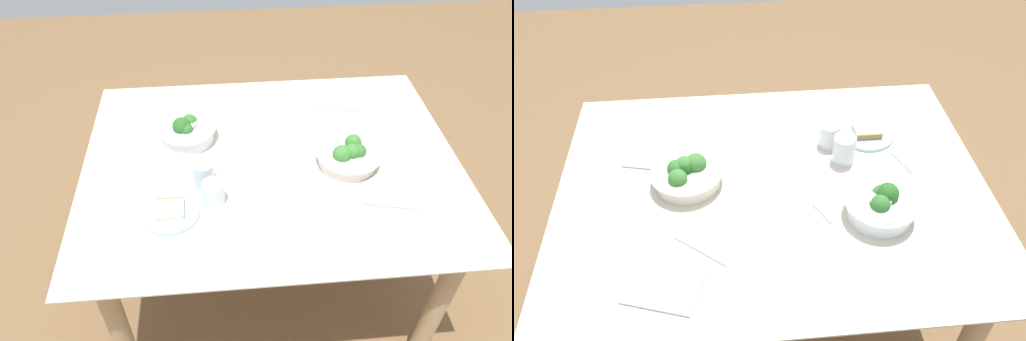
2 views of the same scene
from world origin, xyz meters
TOP-DOWN VIEW (x-y plane):
  - ground_plane at (0.00, 0.00)m, footprint 6.00×6.00m
  - dining_table at (0.00, 0.00)m, footprint 1.36×1.06m
  - broccoli_bowl_far at (-0.27, 0.04)m, footprint 0.23×0.23m
  - broccoli_bowl_near at (0.30, -0.15)m, footprint 0.22×0.22m
  - bread_side_plate at (0.36, 0.23)m, footprint 0.19×0.19m
  - water_glass_center at (0.21, 0.19)m, footprint 0.07×0.07m
  - water_glass_side at (0.24, 0.11)m, footprint 0.07×0.07m
  - fork_by_far_bowl at (0.44, 0.08)m, footprint 0.05×0.11m
  - fork_by_near_bowl at (0.13, -0.12)m, footprint 0.05×0.09m
  - table_knife_left at (-0.23, -0.24)m, footprint 0.15×0.12m
  - napkin_folded_upper at (-0.38, 0.19)m, footprint 0.21×0.19m
  - napkin_folded_lower at (-0.33, -0.36)m, footprint 0.23×0.19m

SIDE VIEW (x-z plane):
  - ground_plane at x=0.00m, z-range 0.00..0.00m
  - dining_table at x=0.00m, z-range 0.26..1.01m
  - table_knife_left at x=-0.23m, z-range 0.74..0.75m
  - fork_by_far_bowl at x=0.44m, z-range 0.74..0.75m
  - fork_by_near_bowl at x=0.13m, z-range 0.74..0.75m
  - napkin_folded_upper at x=-0.38m, z-range 0.74..0.75m
  - napkin_folded_lower at x=-0.33m, z-range 0.74..0.75m
  - bread_side_plate at x=0.36m, z-range 0.74..0.77m
  - broccoli_bowl_far at x=-0.27m, z-range 0.73..0.83m
  - broccoli_bowl_near at x=0.30m, z-range 0.73..0.84m
  - water_glass_center at x=0.21m, z-range 0.74..0.83m
  - water_glass_side at x=0.24m, z-range 0.74..0.84m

